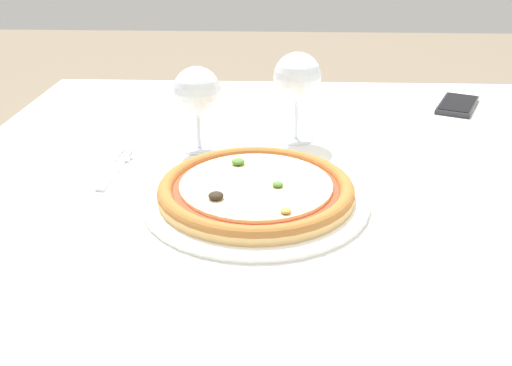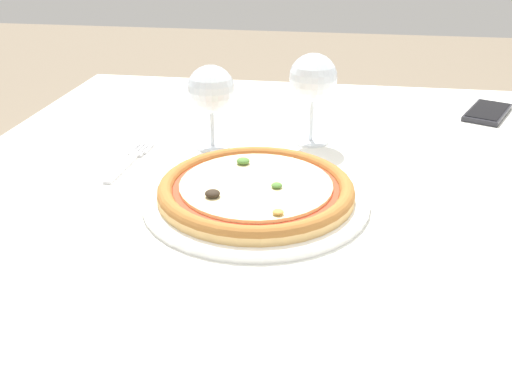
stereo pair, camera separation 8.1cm
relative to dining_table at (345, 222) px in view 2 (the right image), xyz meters
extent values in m
cube|color=brown|center=(0.00, 0.00, 0.05)|extent=(1.19, 0.99, 0.04)
cube|color=silver|center=(0.00, 0.00, 0.07)|extent=(1.29, 1.09, 0.01)
cylinder|color=brown|center=(-0.53, 0.44, -0.30)|extent=(0.06, 0.06, 0.67)
cylinder|color=white|center=(-0.13, -0.10, 0.08)|extent=(0.33, 0.33, 0.01)
cylinder|color=#E0B26B|center=(-0.13, -0.10, 0.09)|extent=(0.28, 0.28, 0.01)
torus|color=#A3662D|center=(-0.13, -0.10, 0.10)|extent=(0.28, 0.28, 0.02)
cylinder|color=#BC381E|center=(-0.13, -0.10, 0.10)|extent=(0.24, 0.24, 0.00)
cylinder|color=beige|center=(-0.13, -0.10, 0.11)|extent=(0.22, 0.22, 0.00)
ellipsoid|color=#2D2319|center=(-0.18, -0.15, 0.11)|extent=(0.02, 0.02, 0.01)
ellipsoid|color=#4C7A33|center=(-0.16, -0.03, 0.11)|extent=(0.02, 0.02, 0.01)
ellipsoid|color=#BC9342|center=(-0.09, -0.19, 0.11)|extent=(0.01, 0.01, 0.01)
ellipsoid|color=#4C7A33|center=(-0.10, -0.11, 0.11)|extent=(0.02, 0.02, 0.01)
cube|color=silver|center=(-0.36, -0.02, 0.08)|extent=(0.02, 0.11, 0.00)
cube|color=silver|center=(-0.36, 0.04, 0.08)|extent=(0.02, 0.01, 0.00)
cube|color=silver|center=(-0.37, 0.07, 0.08)|extent=(0.01, 0.05, 0.00)
cube|color=silver|center=(-0.36, 0.07, 0.08)|extent=(0.01, 0.05, 0.00)
cube|color=silver|center=(-0.36, 0.07, 0.08)|extent=(0.01, 0.05, 0.00)
cube|color=silver|center=(-0.35, 0.07, 0.08)|extent=(0.01, 0.05, 0.00)
cylinder|color=silver|center=(-0.24, 0.10, 0.08)|extent=(0.06, 0.06, 0.00)
cylinder|color=silver|center=(-0.24, 0.10, 0.12)|extent=(0.01, 0.01, 0.07)
sphere|color=silver|center=(-0.24, 0.10, 0.18)|extent=(0.08, 0.08, 0.08)
cylinder|color=silver|center=(-0.07, 0.15, 0.08)|extent=(0.07, 0.07, 0.00)
cylinder|color=silver|center=(-0.07, 0.15, 0.12)|extent=(0.01, 0.01, 0.08)
sphere|color=silver|center=(-0.07, 0.15, 0.20)|extent=(0.08, 0.08, 0.08)
cube|color=#232328|center=(0.28, 0.36, 0.08)|extent=(0.12, 0.16, 0.01)
cube|color=black|center=(0.28, 0.36, 0.09)|extent=(0.11, 0.14, 0.00)
camera|label=1|loc=(-0.10, -0.83, 0.46)|focal=40.00mm
camera|label=2|loc=(-0.02, -0.82, 0.46)|focal=40.00mm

